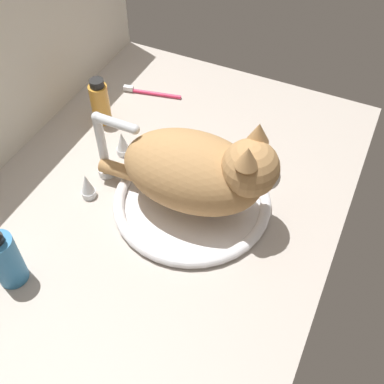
# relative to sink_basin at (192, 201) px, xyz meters

# --- Properties ---
(countertop) EXTENTS (1.08, 0.76, 0.03)m
(countertop) POSITION_rel_sink_basin_xyz_m (-0.03, 0.07, -0.03)
(countertop) COLOR #ADA399
(countertop) RESTS_ON ground
(sink_basin) EXTENTS (0.34, 0.34, 0.02)m
(sink_basin) POSITION_rel_sink_basin_xyz_m (0.00, 0.00, 0.00)
(sink_basin) COLOR white
(sink_basin) RESTS_ON countertop
(faucet) EXTENTS (0.18, 0.12, 0.18)m
(faucet) POSITION_rel_sink_basin_xyz_m (0.00, 0.21, 0.06)
(faucet) COLOR silver
(faucet) RESTS_ON countertop
(cat) EXTENTS (0.20, 0.40, 0.21)m
(cat) POSITION_rel_sink_basin_xyz_m (0.00, -0.02, 0.10)
(cat) COLOR tan
(cat) RESTS_ON sink_basin
(amber_bottle) EXTENTS (0.05, 0.05, 0.12)m
(amber_bottle) POSITION_rel_sink_basin_xyz_m (0.16, 0.33, 0.05)
(amber_bottle) COLOR gold
(amber_bottle) RESTS_ON countertop
(soap_pump_bottle) EXTENTS (0.06, 0.06, 0.17)m
(soap_pump_bottle) POSITION_rel_sink_basin_xyz_m (-0.31, 0.23, 0.05)
(soap_pump_bottle) COLOR teal
(soap_pump_bottle) RESTS_ON countertop
(toothbrush) EXTENTS (0.04, 0.16, 0.02)m
(toothbrush) POSITION_rel_sink_basin_xyz_m (0.30, 0.27, -0.00)
(toothbrush) COLOR #D83359
(toothbrush) RESTS_ON countertop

